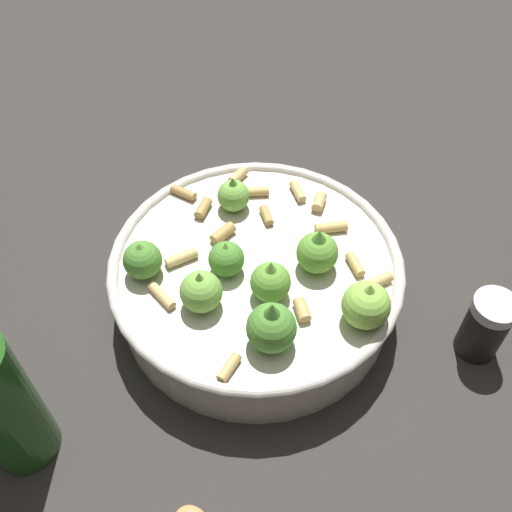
{
  "coord_description": "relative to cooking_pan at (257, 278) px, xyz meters",
  "views": [
    {
      "loc": [
        -0.26,
        0.27,
        0.52
      ],
      "look_at": [
        0.0,
        0.0,
        0.07
      ],
      "focal_mm": 40.75,
      "sensor_mm": 36.0,
      "label": 1
    }
  ],
  "objects": [
    {
      "name": "ground_plane",
      "position": [
        0.0,
        -0.0,
        -0.04
      ],
      "size": [
        2.4,
        2.4,
        0.0
      ],
      "primitive_type": "plane",
      "color": "#2D2B28"
    },
    {
      "name": "pepper_shaker",
      "position": [
        -0.2,
        -0.12,
        -0.0
      ],
      "size": [
        0.04,
        0.04,
        0.08
      ],
      "color": "black",
      "rests_on": "ground"
    },
    {
      "name": "cooking_pan",
      "position": [
        0.0,
        0.0,
        0.0
      ],
      "size": [
        0.3,
        0.3,
        0.12
      ],
      "color": "beige",
      "rests_on": "ground"
    }
  ]
}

